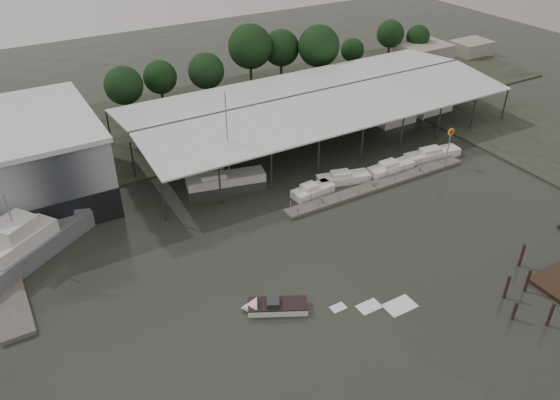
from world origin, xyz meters
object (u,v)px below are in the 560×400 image
grey_trawler (29,243)px  white_sailboat (224,179)px  speedboat_underway (272,307)px  shell_fuel_sign (450,139)px

grey_trawler → white_sailboat: (24.77, 3.42, -0.94)m
grey_trawler → white_sailboat: bearing=-26.4°
grey_trawler → speedboat_underway: (18.41, -20.59, -1.19)m
white_sailboat → speedboat_underway: (-6.36, -24.01, -0.25)m
white_sailboat → shell_fuel_sign: bearing=-7.7°
white_sailboat → speedboat_underway: size_ratio=0.80×
grey_trawler → speedboat_underway: bearing=-82.4°
shell_fuel_sign → white_sailboat: size_ratio=0.43×
speedboat_underway → white_sailboat: bearing=-77.0°
shell_fuel_sign → grey_trawler: (-53.90, 7.56, -2.35)m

